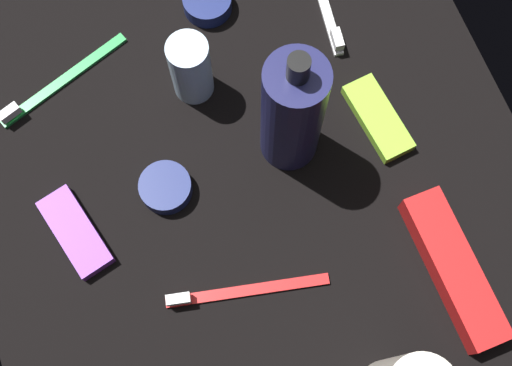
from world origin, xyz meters
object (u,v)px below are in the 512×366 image
at_px(toothbrush_red, 237,291).
at_px(cream_tin_left, 207,3).
at_px(deodorant_stick, 191,69).
at_px(snack_bar_purple, 75,232).
at_px(snack_bar_lime, 378,118).
at_px(toothpaste_box_red, 454,269).
at_px(lotion_bottle, 292,113).
at_px(cream_tin_right, 166,188).
at_px(toothbrush_green, 56,84).

bearing_deg(toothbrush_red, cream_tin_left, -13.54).
distance_m(deodorant_stick, snack_bar_purple, 0.23).
bearing_deg(snack_bar_purple, deodorant_stick, -69.68).
distance_m(snack_bar_purple, snack_bar_lime, 0.37).
bearing_deg(snack_bar_purple, toothpaste_box_red, -130.68).
xyz_separation_m(snack_bar_purple, cream_tin_left, (0.23, -0.23, 0.00)).
relative_size(lotion_bottle, toothpaste_box_red, 1.16).
xyz_separation_m(snack_bar_lime, cream_tin_right, (0.00, 0.26, 0.00)).
height_order(toothbrush_green, cream_tin_right, same).
bearing_deg(toothbrush_red, snack_bar_purple, 50.08).
bearing_deg(toothbrush_red, snack_bar_lime, -58.78).
relative_size(lotion_bottle, cream_tin_left, 3.36).
bearing_deg(deodorant_stick, cream_tin_left, -27.28).
relative_size(deodorant_stick, snack_bar_lime, 0.91).
xyz_separation_m(snack_bar_lime, cream_tin_left, (0.21, 0.14, 0.00)).
bearing_deg(snack_bar_lime, lotion_bottle, 78.66).
bearing_deg(toothpaste_box_red, cream_tin_left, 17.60).
bearing_deg(cream_tin_left, toothbrush_red, 166.46).
relative_size(snack_bar_purple, cream_tin_left, 1.71).
height_order(deodorant_stick, toothbrush_green, deodorant_stick).
distance_m(lotion_bottle, snack_bar_lime, 0.14).
distance_m(lotion_bottle, toothpaste_box_red, 0.24).
height_order(lotion_bottle, deodorant_stick, lotion_bottle).
bearing_deg(cream_tin_right, snack_bar_purple, 97.38).
xyz_separation_m(toothpaste_box_red, cream_tin_left, (0.41, 0.14, -0.01)).
bearing_deg(cream_tin_right, lotion_bottle, -87.96).
height_order(deodorant_stick, toothpaste_box_red, deodorant_stick).
xyz_separation_m(toothbrush_red, snack_bar_purple, (0.12, 0.15, 0.00)).
distance_m(toothbrush_red, cream_tin_left, 0.36).
relative_size(toothpaste_box_red, cream_tin_left, 2.89).
height_order(toothpaste_box_red, snack_bar_purple, toothpaste_box_red).
xyz_separation_m(toothbrush_green, snack_bar_purple, (-0.19, 0.03, 0.00)).
bearing_deg(deodorant_stick, toothbrush_green, 69.81).
bearing_deg(toothbrush_red, deodorant_stick, -7.60).
distance_m(lotion_bottle, snack_bar_purple, 0.28).
height_order(toothbrush_green, cream_tin_left, same).
height_order(toothbrush_red, cream_tin_right, same).
relative_size(toothbrush_red, toothpaste_box_red, 1.02).
bearing_deg(deodorant_stick, snack_bar_purple, 125.13).
bearing_deg(toothbrush_green, toothbrush_red, -158.43).
height_order(toothbrush_red, snack_bar_lime, toothbrush_red).
relative_size(toothbrush_green, cream_tin_left, 2.84).
bearing_deg(cream_tin_right, snack_bar_lime, -90.61).
xyz_separation_m(toothpaste_box_red, cream_tin_right, (0.20, 0.27, -0.01)).
bearing_deg(deodorant_stick, cream_tin_right, 147.92).
distance_m(toothpaste_box_red, snack_bar_purple, 0.42).
xyz_separation_m(deodorant_stick, snack_bar_lime, (-0.12, -0.19, -0.04)).
bearing_deg(cream_tin_left, snack_bar_lime, -147.06).
xyz_separation_m(deodorant_stick, toothbrush_green, (0.06, 0.16, -0.04)).
bearing_deg(lotion_bottle, toothbrush_green, 55.03).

